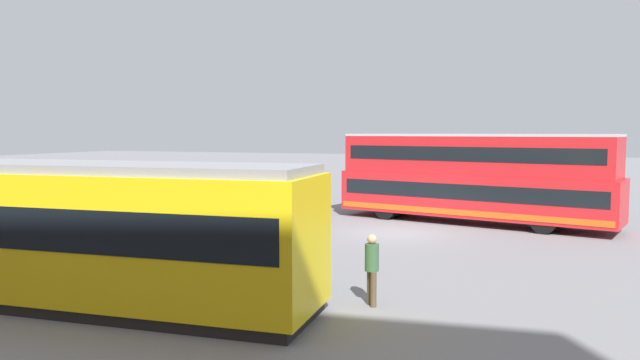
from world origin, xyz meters
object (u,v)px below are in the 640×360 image
object	(u,v)px
tram_yellow	(60,230)
info_sign	(78,194)
pedestrian_near_railing	(209,215)
double_decker_bus	(473,178)
pedestrian_crossing	(372,265)

from	to	relation	value
tram_yellow	info_sign	world-z (taller)	tram_yellow
pedestrian_near_railing	info_sign	bearing A→B (deg)	8.51
double_decker_bus	info_sign	size ratio (longest dim) A/B	5.21
info_sign	pedestrian_crossing	bearing A→B (deg)	159.11
double_decker_bus	tram_yellow	bearing A→B (deg)	63.67
pedestrian_near_railing	pedestrian_crossing	distance (m)	9.40
double_decker_bus	pedestrian_crossing	world-z (taller)	double_decker_bus
tram_yellow	pedestrian_crossing	xyz separation A→B (m)	(-6.87, -2.17, -0.75)
double_decker_bus	info_sign	distance (m)	16.06
double_decker_bus	pedestrian_crossing	distance (m)	13.52
double_decker_bus	pedestrian_near_railing	world-z (taller)	double_decker_bus
double_decker_bus	pedestrian_near_railing	xyz separation A→B (m)	(8.41, 7.84, -0.98)
tram_yellow	pedestrian_crossing	size ratio (longest dim) A/B	7.56
tram_yellow	pedestrian_crossing	bearing A→B (deg)	-162.46
pedestrian_near_railing	double_decker_bus	bearing A→B (deg)	-137.01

